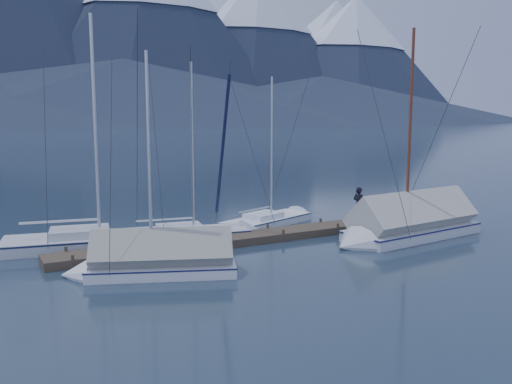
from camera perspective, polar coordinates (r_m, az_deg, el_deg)
ground at (r=22.58m, az=2.44°, el=-6.17°), size 1000.00×1000.00×0.00m
dock at (r=24.24m, az=-0.00°, el=-4.90°), size 18.00×1.50×0.54m
mooring_posts at (r=23.95m, az=-1.05°, el=-4.47°), size 15.12×1.52×0.35m
sailboat_open_left at (r=24.10m, az=-14.77°, el=-5.06°), size 8.29×3.92×10.59m
sailboat_open_mid at (r=24.85m, az=-5.53°, el=-4.51°), size 6.75×3.08×8.64m
sailboat_open_right at (r=28.23m, az=2.18°, el=-2.95°), size 6.41×3.75×8.19m
sailboat_covered_near at (r=25.47m, az=15.26°, el=-3.61°), size 8.15×3.48×10.33m
sailboat_covered_far at (r=19.48m, az=-11.25°, el=-7.40°), size 6.28×3.90×8.47m
person at (r=27.13m, az=10.78°, el=-1.28°), size 0.58×0.72×1.72m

